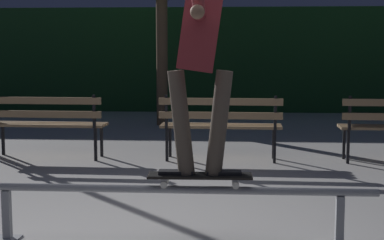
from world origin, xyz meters
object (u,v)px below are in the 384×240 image
at_px(grind_rail, 170,198).
at_px(park_bench_leftmost, 45,119).
at_px(park_bench_left_center, 221,121).
at_px(skateboarder, 201,51).
at_px(skateboard, 200,176).

distance_m(grind_rail, park_bench_leftmost, 3.88).
xyz_separation_m(park_bench_leftmost, park_bench_left_center, (2.35, 0.00, 0.00)).
relative_size(grind_rail, park_bench_left_center, 1.92).
relative_size(skateboarder, park_bench_left_center, 0.97).
bearing_deg(grind_rail, skateboard, -0.00).
height_order(skateboarder, park_bench_leftmost, skateboarder).
distance_m(skateboard, park_bench_left_center, 3.30).
height_order(grind_rail, park_bench_left_center, park_bench_left_center).
bearing_deg(skateboard, skateboarder, 1.48).
height_order(skateboard, skateboarder, skateboarder).
bearing_deg(park_bench_leftmost, skateboarder, -55.63).
bearing_deg(skateboard, grind_rail, 180.00).
xyz_separation_m(skateboarder, park_bench_leftmost, (-2.26, 3.30, -0.92)).
relative_size(grind_rail, skateboard, 3.95).
bearing_deg(skateboarder, skateboard, -178.52).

